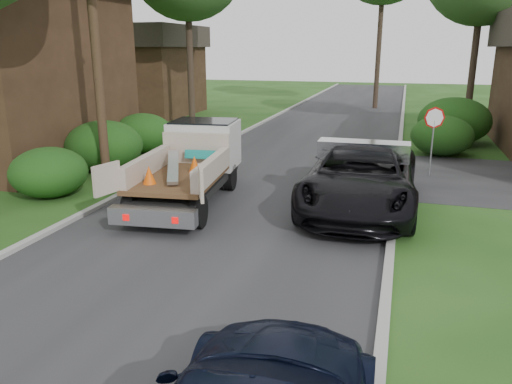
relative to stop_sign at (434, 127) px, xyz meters
The scene contains 14 objects.
ground 10.55m from the stop_sign, 120.02° to the right, with size 120.00×120.00×0.00m, color #1C4513.
road 5.58m from the stop_sign, 169.11° to the left, with size 8.00×90.00×0.02m, color #28282B.
curb_left 9.51m from the stop_sign, behind, with size 0.20×90.00×0.12m, color #9E9E99.
curb_right 2.27m from the stop_sign, 137.73° to the left, with size 0.20×90.00×0.12m, color #9E9E99.
stop_sign is the anchor object (origin of this frame).
utility_pole 11.91m from the stop_sign, 159.38° to the right, with size 2.42×1.25×10.00m.
house_left_far 22.81m from the stop_sign, 145.19° to the left, with size 7.56×7.56×6.00m.
hedge_left_a 12.92m from the stop_sign, 152.24° to the right, with size 2.34×2.34×1.53m, color #0D3B10.
hedge_left_b 11.99m from the stop_sign, 167.94° to the right, with size 2.86×2.86×1.87m, color #0D3B10.
hedge_left_c 12.08m from the stop_sign, behind, with size 2.60×2.60×1.70m, color #0D3B10.
hedge_right_a 4.15m from the stop_sign, 81.47° to the left, with size 2.60×2.60×1.70m, color #0D3B10.
hedge_right_b 7.15m from the stop_sign, 79.48° to the left, with size 3.38×3.38×2.21m, color #0D3B10.
flatbed_truck 8.50m from the stop_sign, 146.64° to the right, with size 3.05×6.05×2.21m.
black_pickup 5.03m from the stop_sign, 114.80° to the right, with size 3.03×6.58×1.83m, color black.
Camera 1 is at (4.14, -9.50, 4.45)m, focal length 35.00 mm.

